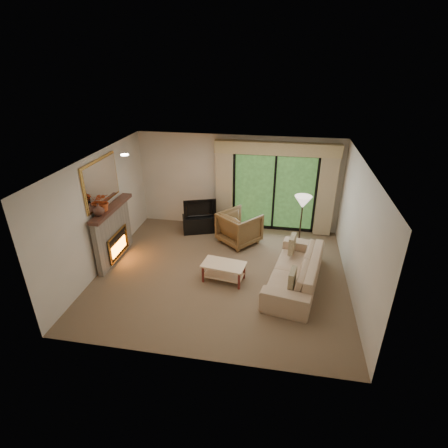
% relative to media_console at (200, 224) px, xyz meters
% --- Properties ---
extents(floor, '(5.50, 5.50, 0.00)m').
position_rel_media_console_xyz_m(floor, '(0.96, -1.95, -0.24)').
color(floor, brown).
rests_on(floor, ground).
extents(ceiling, '(5.50, 5.50, 0.00)m').
position_rel_media_console_xyz_m(ceiling, '(0.96, -1.95, 2.36)').
color(ceiling, white).
rests_on(ceiling, ground).
extents(wall_back, '(5.00, 0.00, 5.00)m').
position_rel_media_console_xyz_m(wall_back, '(0.96, 0.55, 1.06)').
color(wall_back, beige).
rests_on(wall_back, ground).
extents(wall_front, '(5.00, 0.00, 5.00)m').
position_rel_media_console_xyz_m(wall_front, '(0.96, -4.45, 1.06)').
color(wall_front, beige).
rests_on(wall_front, ground).
extents(wall_left, '(0.00, 5.00, 5.00)m').
position_rel_media_console_xyz_m(wall_left, '(-1.79, -1.95, 1.06)').
color(wall_left, beige).
rests_on(wall_left, ground).
extents(wall_right, '(0.00, 5.00, 5.00)m').
position_rel_media_console_xyz_m(wall_right, '(3.71, -1.95, 1.06)').
color(wall_right, beige).
rests_on(wall_right, ground).
extents(fireplace, '(0.24, 1.70, 1.37)m').
position_rel_media_console_xyz_m(fireplace, '(-1.67, -1.75, 0.45)').
color(fireplace, slate).
rests_on(fireplace, floor).
extents(mirror, '(0.07, 1.45, 1.02)m').
position_rel_media_console_xyz_m(mirror, '(-1.75, -1.75, 1.71)').
color(mirror, gold).
rests_on(mirror, wall_left).
extents(sliding_door, '(2.26, 0.10, 2.16)m').
position_rel_media_console_xyz_m(sliding_door, '(1.96, 0.50, 0.86)').
color(sliding_door, black).
rests_on(sliding_door, floor).
extents(curtain_left, '(0.45, 0.18, 2.35)m').
position_rel_media_console_xyz_m(curtain_left, '(0.61, 0.39, 0.96)').
color(curtain_left, tan).
rests_on(curtain_left, floor).
extents(curtain_right, '(0.45, 0.18, 2.35)m').
position_rel_media_console_xyz_m(curtain_right, '(3.31, 0.39, 0.96)').
color(curtain_right, tan).
rests_on(curtain_right, floor).
extents(cornice, '(3.20, 0.24, 0.32)m').
position_rel_media_console_xyz_m(cornice, '(1.96, 0.41, 2.08)').
color(cornice, tan).
rests_on(cornice, wall_back).
extents(media_console, '(1.03, 0.71, 0.47)m').
position_rel_media_console_xyz_m(media_console, '(0.00, 0.00, 0.00)').
color(media_console, black).
rests_on(media_console, floor).
extents(tv, '(0.87, 0.40, 0.51)m').
position_rel_media_console_xyz_m(tv, '(0.00, 0.00, 0.49)').
color(tv, black).
rests_on(tv, media_console).
extents(armchair, '(1.28, 1.28, 0.84)m').
position_rel_media_console_xyz_m(armchair, '(1.15, -0.43, 0.19)').
color(armchair, brown).
rests_on(armchair, floor).
extents(sofa, '(1.36, 2.53, 0.70)m').
position_rel_media_console_xyz_m(sofa, '(2.57, -2.06, 0.11)').
color(sofa, tan).
rests_on(sofa, floor).
extents(pillow_near, '(0.17, 0.40, 0.39)m').
position_rel_media_console_xyz_m(pillow_near, '(2.49, -2.75, 0.35)').
color(pillow_near, brown).
rests_on(pillow_near, sofa).
extents(pillow_far, '(0.18, 0.42, 0.41)m').
position_rel_media_console_xyz_m(pillow_far, '(2.49, -1.37, 0.35)').
color(pillow_far, brown).
rests_on(pillow_far, sofa).
extents(coffee_table, '(0.98, 0.64, 0.41)m').
position_rel_media_console_xyz_m(coffee_table, '(1.05, -2.19, -0.03)').
color(coffee_table, beige).
rests_on(coffee_table, floor).
extents(floor_lamp, '(0.53, 0.53, 1.51)m').
position_rel_media_console_xyz_m(floor_lamp, '(2.67, -0.71, 0.52)').
color(floor_lamp, beige).
rests_on(floor_lamp, floor).
extents(vase, '(0.31, 0.31, 0.26)m').
position_rel_media_console_xyz_m(vase, '(-1.65, -2.23, 1.26)').
color(vase, '#46281E').
rests_on(vase, fireplace).
extents(branches, '(0.45, 0.42, 0.42)m').
position_rel_media_console_xyz_m(branches, '(-1.65, -1.98, 1.35)').
color(branches, '#B5461D').
rests_on(branches, fireplace).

